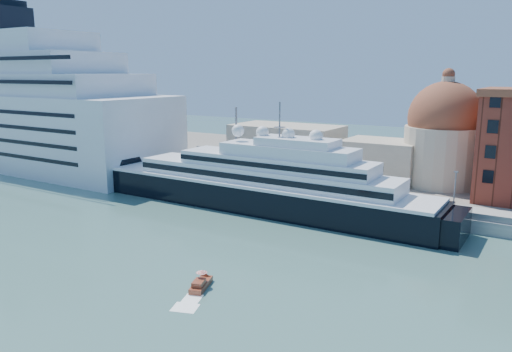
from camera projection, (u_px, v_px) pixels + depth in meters
The scene contains 9 objects.
ground at pixel (225, 246), 83.13m from camera, with size 400.00×400.00×0.00m, color #3B6661.
quay at pixel (313, 197), 111.09m from camera, with size 180.00×10.00×2.50m, color gray.
land at pixel (374, 168), 145.17m from camera, with size 260.00×72.00×2.00m, color slate.
quay_fence at pixel (304, 193), 106.98m from camera, with size 180.00×0.10×1.20m, color slate.
superyacht at pixel (245, 186), 107.04m from camera, with size 88.76×12.30×26.53m.
service_barge at pixel (157, 190), 118.99m from camera, with size 12.96×7.90×2.77m.
water_taxi at pixel (201, 284), 66.91m from camera, with size 3.34×5.47×2.46m.
church at pixel (378, 143), 125.49m from camera, with size 66.00×18.00×25.50m.
lamp_posts at pixel (261, 155), 114.48m from camera, with size 120.80×2.40×18.00m.
Camera 1 is at (46.32, -64.20, 28.44)m, focal length 35.00 mm.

